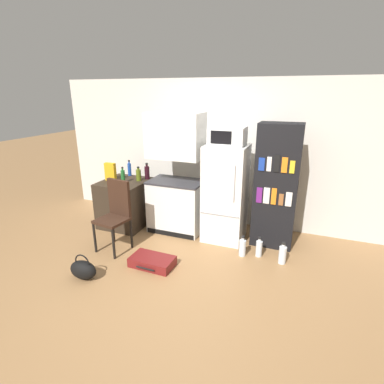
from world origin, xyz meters
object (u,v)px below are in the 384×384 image
(kitchen_hutch, at_px, (176,178))
(water_bottle_front, at_px, (242,247))
(suitcase_large_flat, at_px, (152,262))
(bookshelf, at_px, (276,187))
(bottle_blue_soda, at_px, (129,169))
(bottle_green_tall, at_px, (123,176))
(water_bottle_back, at_px, (282,254))
(microwave, at_px, (227,136))
(water_bottle_middle, at_px, (259,248))
(bottle_olive_oil, at_px, (139,175))
(refrigerator, at_px, (225,194))
(cereal_box, at_px, (110,172))
(chair, at_px, (116,210))
(handbag, at_px, (83,270))
(bottle_wine_dark, at_px, (147,172))
(side_table, at_px, (126,203))

(kitchen_hutch, bearing_deg, water_bottle_front, -20.32)
(water_bottle_front, bearing_deg, suitcase_large_flat, -146.65)
(bookshelf, height_order, bottle_blue_soda, bookshelf)
(bottle_green_tall, xyz_separation_m, water_bottle_back, (2.63, -0.26, -0.76))
(microwave, height_order, water_bottle_middle, microwave)
(bottle_olive_oil, distance_m, suitcase_large_flat, 1.64)
(kitchen_hutch, height_order, microwave, kitchen_hutch)
(kitchen_hutch, bearing_deg, refrigerator, -0.75)
(microwave, height_order, cereal_box, microwave)
(kitchen_hutch, bearing_deg, chair, -122.76)
(handbag, height_order, water_bottle_back, handbag)
(bookshelf, relative_size, bottle_wine_dark, 6.49)
(microwave, xyz_separation_m, bottle_green_tall, (-1.69, -0.18, -0.72))
(refrigerator, bearing_deg, bottle_olive_oil, 179.65)
(bottle_wine_dark, xyz_separation_m, water_bottle_front, (1.82, -0.59, -0.77))
(kitchen_hutch, height_order, bottle_olive_oil, kitchen_hutch)
(bookshelf, xyz_separation_m, bottle_blue_soda, (-2.55, 0.14, -0.01))
(suitcase_large_flat, bearing_deg, cereal_box, 144.01)
(side_table, xyz_separation_m, chair, (0.35, -0.76, 0.20))
(microwave, bearing_deg, kitchen_hutch, 179.14)
(bottle_wine_dark, bearing_deg, suitcase_large_flat, -59.48)
(suitcase_large_flat, bearing_deg, bottle_olive_oil, 127.78)
(bottle_wine_dark, bearing_deg, microwave, -6.23)
(kitchen_hutch, xyz_separation_m, water_bottle_front, (1.21, -0.45, -0.77))
(refrigerator, relative_size, bottle_blue_soda, 5.28)
(cereal_box, bearing_deg, bottle_green_tall, -5.95)
(chair, distance_m, water_bottle_back, 2.40)
(bottle_wine_dark, relative_size, handbag, 0.78)
(bottle_green_tall, xyz_separation_m, water_bottle_front, (2.08, -0.26, -0.77))
(side_table, distance_m, bottle_green_tall, 0.51)
(refrigerator, xyz_separation_m, chair, (-1.38, -0.86, -0.14))
(side_table, bearing_deg, refrigerator, 3.41)
(bottle_blue_soda, xyz_separation_m, water_bottle_middle, (2.44, -0.60, -0.78))
(bottle_green_tall, relative_size, water_bottle_back, 0.85)
(suitcase_large_flat, bearing_deg, side_table, 137.35)
(chair, distance_m, water_bottle_front, 1.88)
(side_table, distance_m, microwave, 2.12)
(bottle_olive_oil, bearing_deg, bottle_wine_dark, 60.71)
(bottle_wine_dark, height_order, water_bottle_front, bottle_wine_dark)
(refrigerator, distance_m, water_bottle_middle, 0.94)
(suitcase_large_flat, bearing_deg, kitchen_hutch, 98.94)
(water_bottle_middle, bearing_deg, bottle_blue_soda, 166.17)
(microwave, relative_size, handbag, 1.42)
(bottle_green_tall, height_order, water_bottle_front, bottle_green_tall)
(refrigerator, height_order, bookshelf, bookshelf)
(cereal_box, xyz_separation_m, suitcase_large_flat, (1.29, -0.98, -0.87))
(side_table, height_order, water_bottle_back, side_table)
(kitchen_hutch, bearing_deg, bottle_green_tall, -167.82)
(side_table, height_order, refrigerator, refrigerator)
(bottle_wine_dark, height_order, handbag, bottle_wine_dark)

